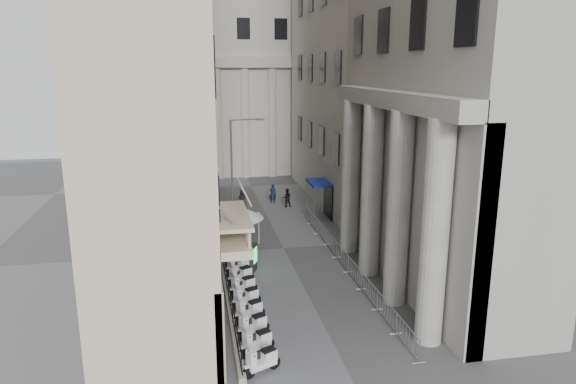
% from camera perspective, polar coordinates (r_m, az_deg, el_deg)
% --- Properties ---
extents(far_building, '(22.00, 10.00, 30.00)m').
position_cam_1_polar(far_building, '(61.76, -5.44, 16.38)').
color(far_building, beige).
rests_on(far_building, ground).
extents(iron_fence, '(0.30, 28.00, 1.40)m').
position_cam_1_polar(iron_fence, '(33.67, -7.42, -7.35)').
color(iron_fence, black).
rests_on(iron_fence, ground).
extents(blue_awning, '(1.60, 3.00, 3.00)m').
position_cam_1_polar(blue_awning, '(42.39, 3.41, -2.82)').
color(blue_awning, navy).
rests_on(blue_awning, ground).
extents(flag, '(1.00, 1.40, 8.20)m').
position_cam_1_polar(flag, '(22.06, -4.47, -19.36)').
color(flag, '#9E0C11').
rests_on(flag, ground).
extents(scooter_0, '(1.51, 1.10, 1.50)m').
position_cam_1_polar(scooter_0, '(21.96, -2.88, -19.49)').
color(scooter_0, white).
rests_on(scooter_0, ground).
extents(scooter_1, '(1.51, 1.10, 1.50)m').
position_cam_1_polar(scooter_1, '(23.21, -3.40, -17.52)').
color(scooter_1, white).
rests_on(scooter_1, ground).
extents(scooter_2, '(1.51, 1.10, 1.50)m').
position_cam_1_polar(scooter_2, '(24.48, -3.86, -15.74)').
color(scooter_2, white).
rests_on(scooter_2, ground).
extents(scooter_3, '(1.51, 1.10, 1.50)m').
position_cam_1_polar(scooter_3, '(25.78, -4.27, -14.14)').
color(scooter_3, white).
rests_on(scooter_3, ground).
extents(scooter_4, '(1.51, 1.10, 1.50)m').
position_cam_1_polar(scooter_4, '(27.09, -4.63, -12.70)').
color(scooter_4, white).
rests_on(scooter_4, ground).
extents(scooter_5, '(1.51, 1.10, 1.50)m').
position_cam_1_polar(scooter_5, '(28.42, -4.95, -11.39)').
color(scooter_5, white).
rests_on(scooter_5, ground).
extents(scooter_6, '(1.51, 1.10, 1.50)m').
position_cam_1_polar(scooter_6, '(29.76, -5.25, -10.19)').
color(scooter_6, white).
rests_on(scooter_6, ground).
extents(scooter_7, '(1.51, 1.10, 1.50)m').
position_cam_1_polar(scooter_7, '(31.12, -5.51, -9.10)').
color(scooter_7, white).
rests_on(scooter_7, ground).
extents(scooter_8, '(1.51, 1.10, 1.50)m').
position_cam_1_polar(scooter_8, '(32.49, -5.75, -8.10)').
color(scooter_8, white).
rests_on(scooter_8, ground).
extents(scooter_9, '(1.51, 1.10, 1.50)m').
position_cam_1_polar(scooter_9, '(33.86, -5.98, -7.18)').
color(scooter_9, white).
rests_on(scooter_9, ground).
extents(scooter_10, '(1.51, 1.10, 1.50)m').
position_cam_1_polar(scooter_10, '(35.25, -6.18, -6.34)').
color(scooter_10, white).
rests_on(scooter_10, ground).
extents(scooter_11, '(1.51, 1.10, 1.50)m').
position_cam_1_polar(scooter_11, '(36.64, -6.37, -5.55)').
color(scooter_11, white).
rests_on(scooter_11, ground).
extents(scooter_12, '(1.51, 1.10, 1.50)m').
position_cam_1_polar(scooter_12, '(38.04, -6.54, -4.83)').
color(scooter_12, white).
rests_on(scooter_12, ground).
extents(barrier_0, '(0.60, 2.40, 1.10)m').
position_cam_1_polar(barrier_0, '(24.13, 13.07, -16.57)').
color(barrier_0, '#9C9FA4').
rests_on(barrier_0, ground).
extents(barrier_1, '(0.60, 2.40, 1.10)m').
position_cam_1_polar(barrier_1, '(26.14, 10.83, -13.95)').
color(barrier_1, '#9C9FA4').
rests_on(barrier_1, ground).
extents(barrier_2, '(0.60, 2.40, 1.10)m').
position_cam_1_polar(barrier_2, '(28.23, 8.97, -11.69)').
color(barrier_2, '#9C9FA4').
rests_on(barrier_2, ground).
extents(barrier_3, '(0.60, 2.40, 1.10)m').
position_cam_1_polar(barrier_3, '(30.38, 7.38, -9.74)').
color(barrier_3, '#9C9FA4').
rests_on(barrier_3, ground).
extents(barrier_4, '(0.60, 2.40, 1.10)m').
position_cam_1_polar(barrier_4, '(32.58, 6.03, -8.04)').
color(barrier_4, '#9C9FA4').
rests_on(barrier_4, ground).
extents(barrier_5, '(0.60, 2.40, 1.10)m').
position_cam_1_polar(barrier_5, '(34.82, 4.85, -6.56)').
color(barrier_5, '#9C9FA4').
rests_on(barrier_5, ground).
extents(barrier_6, '(0.60, 2.40, 1.10)m').
position_cam_1_polar(barrier_6, '(37.09, 3.83, -5.26)').
color(barrier_6, '#9C9FA4').
rests_on(barrier_6, ground).
extents(barrier_7, '(0.60, 2.40, 1.10)m').
position_cam_1_polar(barrier_7, '(39.39, 2.92, -4.10)').
color(barrier_7, '#9C9FA4').
rests_on(barrier_7, ground).
extents(barrier_8, '(0.60, 2.40, 1.10)m').
position_cam_1_polar(barrier_8, '(41.72, 2.12, -3.08)').
color(barrier_8, '#9C9FA4').
rests_on(barrier_8, ground).
extents(security_tent, '(3.86, 3.86, 3.13)m').
position_cam_1_polar(security_tent, '(34.98, -6.62, -2.00)').
color(security_tent, white).
rests_on(security_tent, ground).
extents(street_lamp, '(2.67, 0.79, 8.32)m').
position_cam_1_polar(street_lamp, '(38.86, -5.82, 3.15)').
color(street_lamp, gray).
rests_on(street_lamp, ground).
extents(info_kiosk, '(0.54, 0.83, 1.70)m').
position_cam_1_polar(info_kiosk, '(31.21, -3.86, -7.30)').
color(info_kiosk, black).
rests_on(info_kiosk, ground).
extents(pedestrian_a, '(0.71, 0.55, 1.75)m').
position_cam_1_polar(pedestrian_a, '(46.59, -1.70, -0.17)').
color(pedestrian_a, '#0D1635').
rests_on(pedestrian_a, ground).
extents(pedestrian_b, '(0.83, 0.66, 1.67)m').
position_cam_1_polar(pedestrian_b, '(45.19, -0.14, -0.65)').
color(pedestrian_b, black).
rests_on(pedestrian_b, ground).
extents(pedestrian_c, '(0.94, 0.75, 1.69)m').
position_cam_1_polar(pedestrian_c, '(44.91, -5.09, -0.79)').
color(pedestrian_c, black).
rests_on(pedestrian_c, ground).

